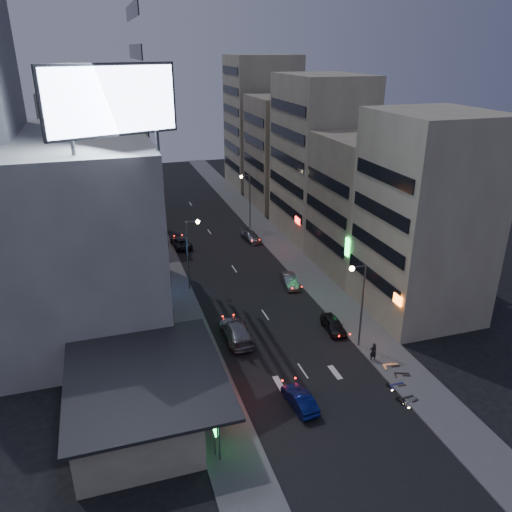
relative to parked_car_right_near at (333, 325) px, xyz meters
name	(u,v)px	position (x,y,z in m)	size (l,w,h in m)	color
ground	(323,400)	(-5.26, -9.14, -0.66)	(180.00, 180.00, 0.00)	black
sidewalk_left	(164,264)	(-13.26, 20.86, -0.60)	(4.00, 120.00, 0.12)	#4C4C4F
sidewalk_right	(284,249)	(2.74, 20.86, -0.60)	(4.00, 120.00, 0.12)	#4C4C4F
food_court	(134,399)	(-19.16, -7.14, 1.32)	(11.00, 13.00, 3.88)	#B9B291
white_building	(78,230)	(-22.26, 10.86, 8.34)	(14.00, 24.00, 18.00)	#AFB0AB
shophouse_near	(425,218)	(9.74, 1.36, 9.34)	(10.00, 11.00, 20.00)	#B9B291
shophouse_mid	(368,204)	(10.24, 12.86, 7.34)	(11.00, 12.00, 16.00)	tan
shophouse_far	(320,158)	(9.74, 25.86, 10.34)	(10.00, 14.00, 22.00)	#B9B291
far_left_a	(91,165)	(-20.76, 35.86, 9.34)	(11.00, 10.00, 20.00)	#AFB0AB
far_left_b	(89,164)	(-21.26, 48.86, 6.84)	(12.00, 10.00, 15.00)	gray
far_right_a	(285,152)	(10.24, 40.86, 8.34)	(11.00, 12.00, 18.00)	tan
far_right_b	(262,123)	(10.74, 54.86, 11.34)	(12.00, 12.00, 24.00)	#B9B291
billboard	(112,101)	(-18.25, 0.83, 21.00)	(9.52, 3.75, 6.20)	#595B60
street_lamp_right_near	(359,294)	(0.64, -3.14, 4.70)	(1.60, 0.44, 8.02)	#595B60
street_lamp_left	(191,245)	(-11.17, 12.86, 4.70)	(1.60, 0.44, 8.02)	#595B60
street_lamp_right_far	(247,193)	(0.64, 30.86, 4.70)	(1.60, 0.44, 8.02)	#595B60
parked_car_right_near	(333,325)	(0.00, 0.00, 0.00)	(1.56, 3.88, 1.32)	black
parked_car_right_mid	(289,280)	(-0.49, 10.44, 0.00)	(1.39, 3.99, 1.32)	gray
parked_car_left	(181,242)	(-10.26, 26.16, -0.01)	(2.17, 4.71, 1.31)	#232327
parked_car_right_far	(251,236)	(-0.45, 25.60, -0.02)	(1.79, 4.39, 1.28)	gray
road_car_blue	(300,399)	(-7.23, -9.24, 0.00)	(1.39, 3.99, 1.32)	navy
road_car_silver	(236,331)	(-9.27, 1.40, 0.19)	(2.38, 5.85, 1.70)	gray
person	(373,352)	(1.04, -5.64, 0.30)	(0.62, 0.40, 1.69)	black
scooter_black_a	(414,389)	(1.66, -10.78, 0.03)	(1.88, 0.63, 1.15)	black
scooter_silver_a	(415,391)	(1.61, -11.03, 0.01)	(1.79, 0.60, 1.09)	#B8BBC1
scooter_blue	(403,376)	(1.82, -9.12, 0.02)	(1.84, 0.61, 1.13)	navy
scooter_black_b	(410,367)	(3.02, -8.24, 0.03)	(1.88, 0.63, 1.15)	black
scooter_silver_b	(398,357)	(2.88, -6.71, 0.09)	(2.05, 0.68, 1.25)	silver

